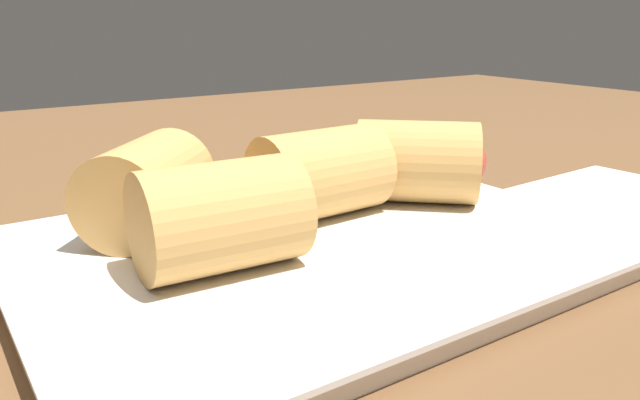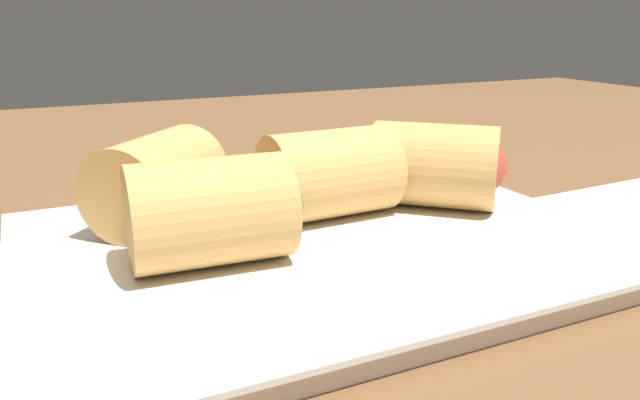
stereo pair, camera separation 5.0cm
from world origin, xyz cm
name	(u,v)px [view 1 (the left image)]	position (x,y,z in cm)	size (l,w,h in cm)	color
table_surface	(329,257)	(0.00, 0.00, 1.00)	(180.00, 140.00, 2.00)	brown
serving_plate	(320,249)	(2.18, 2.20, 2.76)	(33.03, 24.73, 1.50)	white
roll_front_left	(324,173)	(-0.30, -1.02, 6.23)	(8.98, 5.80, 5.45)	#DBA356
roll_front_right	(151,185)	(9.64, -4.24, 6.23)	(9.39, 9.51, 5.45)	#DBA356
roll_back_left	(419,161)	(-7.49, -0.15, 6.23)	(9.52, 9.37, 5.45)	#DBA356
roll_back_right	(229,215)	(8.34, 3.34, 6.23)	(9.02, 5.92, 5.45)	#DBA356
spoon	(314,175)	(-6.96, -12.25, 2.69)	(15.77, 7.56, 1.48)	#B2B2B7
napkin	(619,198)	(-23.04, 5.22, 2.30)	(15.01, 12.94, 0.60)	white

